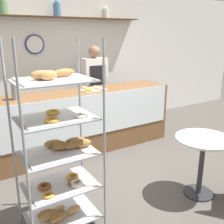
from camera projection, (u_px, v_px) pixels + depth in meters
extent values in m
plane|color=#4C4742|center=(129.00, 182.00, 3.46)|extent=(14.00, 14.00, 0.00)
cube|color=white|center=(59.00, 63.00, 5.00)|extent=(10.00, 0.06, 2.70)
cube|color=#4C331E|center=(59.00, 17.00, 4.64)|extent=(3.31, 0.24, 0.02)
cylinder|color=#669966|center=(3.00, 8.00, 4.14)|extent=(0.14, 0.14, 0.20)
cylinder|color=#4C7FB2|center=(57.00, 10.00, 4.59)|extent=(0.13, 0.13, 0.22)
sphere|color=#4C7FB2|center=(57.00, 2.00, 4.55)|extent=(0.07, 0.07, 0.07)
cylinder|color=silver|center=(105.00, 14.00, 5.09)|extent=(0.15, 0.15, 0.16)
sphere|color=silver|center=(105.00, 8.00, 5.06)|extent=(0.08, 0.08, 0.08)
cylinder|color=navy|center=(35.00, 44.00, 4.63)|extent=(0.34, 0.03, 0.34)
cylinder|color=white|center=(35.00, 44.00, 4.62)|extent=(0.29, 0.00, 0.29)
cube|color=brown|center=(87.00, 121.00, 4.32)|extent=(2.93, 0.61, 1.01)
cube|color=silver|center=(95.00, 115.00, 4.01)|extent=(2.81, 0.01, 0.64)
cylinder|color=gray|center=(26.00, 161.00, 2.03)|extent=(0.02, 0.02, 1.85)
cylinder|color=gray|center=(104.00, 142.00, 2.39)|extent=(0.02, 0.02, 1.85)
cylinder|color=gray|center=(12.00, 140.00, 2.45)|extent=(0.02, 0.02, 1.85)
cylinder|color=gray|center=(81.00, 126.00, 2.80)|extent=(0.02, 0.02, 1.85)
cube|color=gray|center=(62.00, 215.00, 2.65)|extent=(0.68, 0.49, 0.01)
cube|color=silver|center=(62.00, 214.00, 2.64)|extent=(0.60, 0.43, 0.01)
ellipsoid|color=olive|center=(47.00, 214.00, 2.57)|extent=(0.19, 0.12, 0.08)
ellipsoid|color=tan|center=(73.00, 210.00, 2.65)|extent=(0.19, 0.12, 0.06)
ellipsoid|color=#B27F47|center=(49.00, 216.00, 2.55)|extent=(0.18, 0.11, 0.08)
ellipsoid|color=tan|center=(58.00, 210.00, 2.65)|extent=(0.18, 0.11, 0.06)
ellipsoid|color=olive|center=(59.00, 217.00, 2.53)|extent=(0.20, 0.13, 0.08)
cube|color=gray|center=(60.00, 185.00, 2.55)|extent=(0.68, 0.49, 0.01)
cube|color=silver|center=(60.00, 184.00, 2.55)|extent=(0.60, 0.43, 0.01)
torus|color=gold|center=(48.00, 195.00, 2.34)|extent=(0.11, 0.11, 0.03)
torus|color=gold|center=(73.00, 177.00, 2.64)|extent=(0.13, 0.13, 0.03)
torus|color=brown|center=(44.00, 186.00, 2.46)|extent=(0.13, 0.13, 0.04)
torus|color=silver|center=(77.00, 183.00, 2.51)|extent=(0.13, 0.13, 0.04)
torus|color=brown|center=(74.00, 182.00, 2.53)|extent=(0.13, 0.13, 0.04)
cube|color=gray|center=(58.00, 153.00, 2.45)|extent=(0.68, 0.49, 0.01)
cube|color=silver|center=(58.00, 152.00, 2.45)|extent=(0.60, 0.43, 0.01)
ellipsoid|color=olive|center=(74.00, 144.00, 2.51)|extent=(0.25, 0.14, 0.08)
ellipsoid|color=olive|center=(81.00, 143.00, 2.52)|extent=(0.21, 0.14, 0.09)
ellipsoid|color=#B27F47|center=(53.00, 143.00, 2.53)|extent=(0.19, 0.12, 0.07)
ellipsoid|color=olive|center=(60.00, 146.00, 2.46)|extent=(0.16, 0.11, 0.08)
ellipsoid|color=olive|center=(76.00, 141.00, 2.59)|extent=(0.21, 0.13, 0.07)
cube|color=gray|center=(56.00, 118.00, 2.35)|extent=(0.68, 0.49, 0.01)
cube|color=silver|center=(56.00, 117.00, 2.35)|extent=(0.60, 0.43, 0.01)
torus|color=gold|center=(53.00, 112.00, 2.42)|extent=(0.13, 0.13, 0.03)
torus|color=silver|center=(81.00, 115.00, 2.33)|extent=(0.12, 0.12, 0.03)
torus|color=gold|center=(52.00, 120.00, 2.20)|extent=(0.13, 0.13, 0.03)
cube|color=gray|center=(54.00, 81.00, 2.25)|extent=(0.68, 0.49, 0.01)
cube|color=silver|center=(54.00, 79.00, 2.25)|extent=(0.60, 0.43, 0.01)
ellipsoid|color=#B27F47|center=(41.00, 75.00, 2.17)|extent=(0.20, 0.13, 0.08)
ellipsoid|color=olive|center=(64.00, 73.00, 2.33)|extent=(0.23, 0.11, 0.07)
ellipsoid|color=#B27F47|center=(49.00, 75.00, 2.15)|extent=(0.17, 0.11, 0.08)
cube|color=#282833|center=(95.00, 109.00, 5.04)|extent=(0.27, 0.19, 0.98)
cube|color=silver|center=(95.00, 71.00, 4.83)|extent=(0.45, 0.22, 0.47)
cube|color=black|center=(98.00, 76.00, 4.76)|extent=(0.32, 0.01, 0.39)
sphere|color=#8C664C|center=(94.00, 52.00, 4.73)|extent=(0.22, 0.22, 0.22)
cylinder|color=#262628|center=(198.00, 193.00, 3.20)|extent=(0.36, 0.36, 0.02)
cylinder|color=#333338|center=(201.00, 167.00, 3.10)|extent=(0.06, 0.06, 0.69)
cylinder|color=white|center=(204.00, 139.00, 3.00)|extent=(0.65, 0.65, 0.02)
cylinder|color=gray|center=(15.00, 90.00, 3.58)|extent=(0.11, 0.11, 0.27)
ellipsoid|color=gray|center=(14.00, 79.00, 3.54)|extent=(0.09, 0.09, 0.04)
cube|color=silver|center=(93.00, 90.00, 4.24)|extent=(0.39, 0.29, 0.01)
torus|color=#EAB2C1|center=(96.00, 88.00, 4.27)|extent=(0.11, 0.11, 0.03)
torus|color=brown|center=(96.00, 87.00, 4.36)|extent=(0.10, 0.10, 0.03)
torus|color=#EAB2C1|center=(101.00, 89.00, 4.21)|extent=(0.12, 0.12, 0.03)
torus|color=gold|center=(89.00, 90.00, 4.11)|extent=(0.13, 0.13, 0.04)
torus|color=tan|center=(85.00, 88.00, 4.25)|extent=(0.11, 0.11, 0.04)
torus|color=tan|center=(98.00, 88.00, 4.25)|extent=(0.12, 0.12, 0.03)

